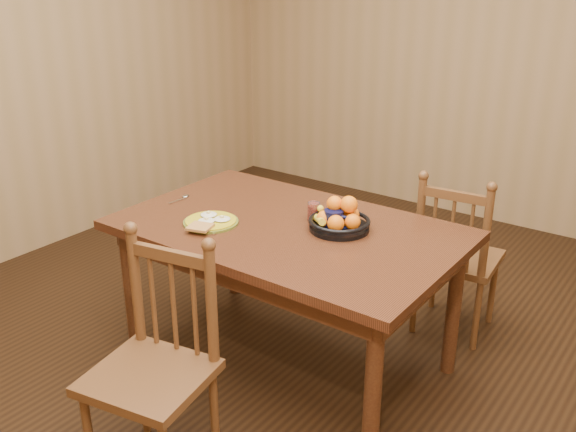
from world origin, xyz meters
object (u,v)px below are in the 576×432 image
Objects in this scene: chair_near at (155,367)px; fruit_bowl at (339,219)px; dining_table at (288,242)px; coffee_mug at (335,220)px; chair_far at (456,257)px; breakfast_plate at (210,221)px.

chair_near reaches higher than fruit_bowl.
dining_table is 12.02× the size of coffee_mug.
chair_near reaches higher than chair_far.
breakfast_plate is at bearing -150.27° from fruit_bowl.
coffee_mug is at bearing 21.80° from dining_table.
chair_near is at bearing -64.72° from breakfast_plate.
chair_near is 1.07m from fruit_bowl.
fruit_bowl is (0.01, 0.02, 0.00)m from coffee_mug.
fruit_bowl is at bearing 57.63° from chair_far.
chair_far is at bearing 47.99° from breakfast_plate.
fruit_bowl is (-0.34, -0.66, 0.36)m from chair_far.
chair_near is 3.18× the size of breakfast_plate.
dining_table is at bearing -158.20° from coffee_mug.
dining_table is 0.91m from chair_near.
fruit_bowl is at bearing 29.73° from breakfast_plate.
dining_table is 0.26m from coffee_mug.
coffee_mug is (-0.35, -0.68, 0.36)m from chair_far.
chair_far is at bearing 61.39° from chair_near.
fruit_bowl is at bearing 25.75° from dining_table.
dining_table is 5.52× the size of fruit_bowl.
breakfast_plate is 0.61m from fruit_bowl.
chair_far and fruit_bowl have the same top height.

